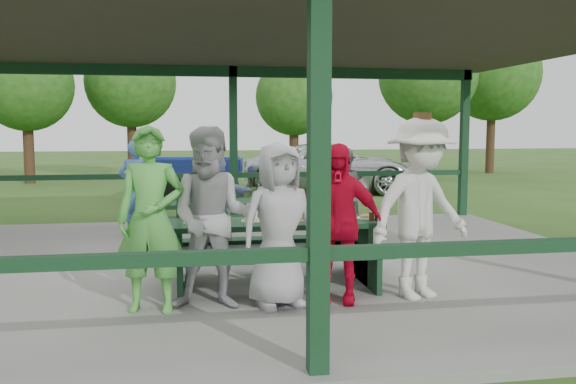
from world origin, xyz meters
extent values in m
plane|color=#2A4E18|center=(0.00, 0.00, 0.00)|extent=(90.00, 90.00, 0.00)
cube|color=slate|center=(0.00, 0.00, 0.05)|extent=(10.00, 8.00, 0.10)
cube|color=black|center=(0.00, -3.80, 1.60)|extent=(0.15, 0.15, 3.00)
cube|color=black|center=(0.00, 3.80, 1.60)|extent=(0.15, 0.15, 3.00)
cube|color=black|center=(4.80, 3.80, 1.60)|extent=(0.15, 0.15, 3.00)
cube|color=black|center=(-2.40, 3.80, 1.00)|extent=(4.65, 0.10, 0.10)
cube|color=black|center=(2.40, 3.80, 1.00)|extent=(4.65, 0.10, 0.10)
cube|color=black|center=(0.00, 3.80, 3.00)|extent=(9.80, 0.15, 0.20)
cube|color=#322924|center=(0.00, 0.00, 3.22)|extent=(10.60, 8.60, 0.24)
cube|color=black|center=(0.04, -1.20, 0.82)|extent=(2.50, 0.75, 0.06)
cube|color=black|center=(0.04, -1.75, 0.53)|extent=(2.50, 0.28, 0.05)
cube|color=black|center=(0.04, -0.65, 0.53)|extent=(2.50, 0.28, 0.05)
cube|color=black|center=(-1.02, -1.20, 0.47)|extent=(0.06, 0.70, 0.75)
cube|color=black|center=(1.11, -1.20, 0.47)|extent=(0.06, 0.70, 0.75)
cube|color=black|center=(-1.02, -1.20, 0.33)|extent=(0.06, 1.39, 0.45)
cube|color=black|center=(1.11, -1.20, 0.33)|extent=(0.06, 1.39, 0.45)
cube|color=black|center=(0.13, 0.80, 0.82)|extent=(2.72, 0.75, 0.06)
cube|color=black|center=(0.13, 0.25, 0.53)|extent=(2.72, 0.28, 0.05)
cube|color=black|center=(0.13, 1.35, 0.53)|extent=(2.72, 0.28, 0.05)
cube|color=black|center=(-1.05, 0.80, 0.47)|extent=(0.06, 0.70, 0.75)
cube|color=black|center=(1.31, 0.80, 0.47)|extent=(0.06, 0.70, 0.75)
cube|color=black|center=(-1.05, 0.80, 0.33)|extent=(0.06, 1.39, 0.45)
cube|color=black|center=(1.31, 0.80, 0.33)|extent=(0.06, 1.39, 0.45)
cylinder|color=white|center=(-0.87, -1.20, 0.86)|extent=(0.22, 0.22, 0.01)
torus|color=olive|center=(-0.91, -1.22, 0.88)|extent=(0.10, 0.10, 0.03)
torus|color=olive|center=(-0.83, -1.22, 0.88)|extent=(0.10, 0.10, 0.03)
torus|color=olive|center=(-0.87, -1.16, 0.88)|extent=(0.10, 0.10, 0.03)
cylinder|color=white|center=(-0.21, -1.20, 0.86)|extent=(0.22, 0.22, 0.01)
torus|color=olive|center=(-0.25, -1.22, 0.88)|extent=(0.10, 0.10, 0.03)
torus|color=olive|center=(-0.17, -1.22, 0.88)|extent=(0.10, 0.10, 0.03)
torus|color=olive|center=(-0.21, -1.16, 0.88)|extent=(0.10, 0.10, 0.03)
cylinder|color=white|center=(0.40, -1.20, 0.86)|extent=(0.22, 0.22, 0.01)
torus|color=olive|center=(0.36, -1.22, 0.88)|extent=(0.10, 0.10, 0.03)
torus|color=olive|center=(0.44, -1.22, 0.88)|extent=(0.10, 0.10, 0.03)
torus|color=olive|center=(0.40, -1.16, 0.88)|extent=(0.10, 0.10, 0.03)
cylinder|color=white|center=(1.16, -1.20, 0.86)|extent=(0.22, 0.22, 0.01)
torus|color=olive|center=(1.12, -1.22, 0.88)|extent=(0.10, 0.10, 0.03)
torus|color=olive|center=(1.20, -1.22, 0.88)|extent=(0.10, 0.10, 0.03)
torus|color=olive|center=(1.16, -1.16, 0.88)|extent=(0.10, 0.10, 0.03)
cylinder|color=#381E0F|center=(0.12, -1.38, 0.90)|extent=(0.06, 0.06, 0.10)
cylinder|color=#381E0F|center=(0.83, -1.38, 0.90)|extent=(0.06, 0.06, 0.10)
cylinder|color=#381E0F|center=(1.17, -1.38, 0.90)|extent=(0.06, 0.06, 0.10)
cylinder|color=#381E0F|center=(1.24, -1.38, 0.90)|extent=(0.06, 0.06, 0.10)
cone|color=white|center=(-0.78, -1.00, 0.90)|extent=(0.09, 0.09, 0.10)
cone|color=white|center=(-0.15, -1.00, 0.90)|extent=(0.09, 0.09, 0.10)
cone|color=white|center=(0.21, -1.00, 0.90)|extent=(0.09, 0.09, 0.10)
cone|color=white|center=(0.54, -1.00, 0.90)|extent=(0.09, 0.09, 0.10)
imported|color=green|center=(-1.29, -2.02, 1.02)|extent=(0.74, 0.56, 1.85)
imported|color=#99999B|center=(-0.68, -2.03, 1.02)|extent=(0.99, 0.83, 1.84)
imported|color=#99999C|center=(-0.02, -2.07, 0.94)|extent=(0.93, 0.72, 1.68)
imported|color=#BA0621|center=(0.60, -2.01, 0.93)|extent=(1.05, 0.69, 1.67)
imported|color=silver|center=(1.51, -2.01, 1.06)|extent=(1.41, 1.08, 1.92)
cylinder|color=#53321C|center=(1.51, -2.01, 1.96)|extent=(0.41, 0.41, 0.02)
cylinder|color=#53321C|center=(1.51, -2.01, 2.02)|extent=(0.24, 0.24, 0.11)
imported|color=#819AC7|center=(-0.50, 1.65, 0.83)|extent=(1.40, 0.65, 1.45)
imported|color=#436EAE|center=(-1.73, 2.14, 0.92)|extent=(0.67, 0.51, 1.64)
imported|color=gray|center=(1.65, 1.71, 0.84)|extent=(0.89, 0.80, 1.49)
imported|color=silver|center=(3.47, 9.66, 0.74)|extent=(5.70, 3.53, 1.47)
cube|color=navy|center=(-0.68, 8.50, 0.71)|extent=(2.65, 1.61, 0.11)
cube|color=navy|center=(-0.77, 7.89, 0.93)|extent=(2.47, 0.43, 0.36)
cube|color=navy|center=(-0.58, 9.12, 0.93)|extent=(2.47, 0.43, 0.36)
cube|color=navy|center=(-1.91, 8.69, 0.93)|extent=(0.24, 1.24, 0.36)
cube|color=navy|center=(0.55, 8.31, 0.93)|extent=(0.24, 1.24, 0.36)
cylinder|color=black|center=(-1.57, 7.97, 0.34)|extent=(0.69, 0.26, 0.68)
cylinder|color=yellow|center=(-1.57, 7.97, 0.34)|extent=(0.28, 0.23, 0.25)
cylinder|color=black|center=(-1.37, 9.28, 0.34)|extent=(0.69, 0.26, 0.68)
cylinder|color=yellow|center=(-1.37, 9.28, 0.34)|extent=(0.28, 0.23, 0.25)
cylinder|color=black|center=(0.01, 7.72, 0.34)|extent=(0.69, 0.26, 0.68)
cylinder|color=yellow|center=(0.01, 7.72, 0.34)|extent=(0.28, 0.23, 0.25)
cylinder|color=black|center=(0.22, 9.04, 0.34)|extent=(0.69, 0.26, 0.68)
cylinder|color=yellow|center=(0.22, 9.04, 0.34)|extent=(0.28, 0.23, 0.25)
cube|color=navy|center=(0.99, 8.24, 0.62)|extent=(0.89, 0.21, 0.07)
cone|color=#F2590C|center=(-1.95, 8.70, 1.02)|extent=(0.07, 0.35, 0.36)
cylinder|color=#301F13|center=(-6.26, 14.27, 1.25)|extent=(0.36, 0.36, 2.51)
sphere|color=#1D4512|center=(-6.26, 14.27, 3.41)|extent=(3.21, 3.21, 3.21)
cylinder|color=#301F13|center=(-2.91, 16.07, 1.34)|extent=(0.36, 0.36, 2.69)
sphere|color=#1D4512|center=(-2.91, 16.07, 3.65)|extent=(3.44, 3.44, 3.44)
cylinder|color=#301F13|center=(3.16, 14.61, 1.13)|extent=(0.36, 0.36, 2.27)
sphere|color=#1D4512|center=(3.16, 14.61, 3.08)|extent=(2.90, 2.90, 2.90)
cylinder|color=#301F13|center=(8.01, 13.57, 1.43)|extent=(0.36, 0.36, 2.85)
sphere|color=#1D4512|center=(8.01, 13.57, 3.88)|extent=(3.65, 3.65, 3.65)
cylinder|color=#301F13|center=(12.00, 16.18, 1.54)|extent=(0.36, 0.36, 3.09)
sphere|color=#1D4512|center=(12.00, 16.18, 4.20)|extent=(3.95, 3.95, 3.95)
camera|label=1|loc=(-0.96, -8.10, 1.92)|focal=38.00mm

